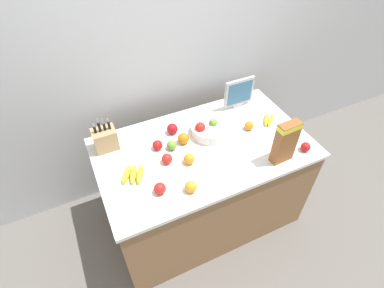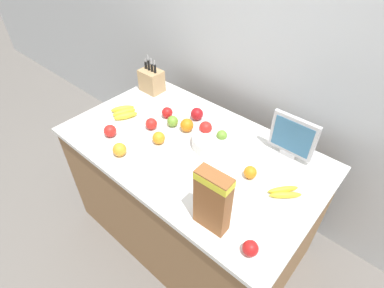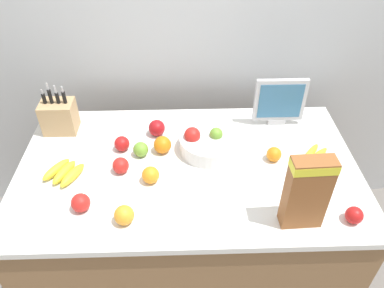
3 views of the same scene
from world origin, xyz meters
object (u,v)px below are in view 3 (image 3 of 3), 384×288
object	(u,v)px
orange_mid_left	(151,175)
small_monitor	(280,101)
apple_middle	(122,144)
orange_near_bowl	(124,215)
banana_bunch_right	(64,172)
apple_near_bananas	(157,128)
fruit_bowl	(208,143)
apple_rear	(141,149)
knife_block	(59,116)
orange_by_cereal	(274,154)
apple_front	(121,165)
cereal_box	(307,191)
orange_front_right	(162,145)
apple_leftmost	(81,203)
apple_by_knife_block	(354,215)
banana_bunch_left	(314,155)

from	to	relation	value
orange_mid_left	small_monitor	bearing A→B (deg)	32.65
apple_middle	orange_near_bowl	world-z (taller)	orange_near_bowl
banana_bunch_right	orange_near_bowl	size ratio (longest dim) A/B	2.48
small_monitor	apple_near_bananas	size ratio (longest dim) A/B	3.18
apple_near_bananas	fruit_bowl	bearing A→B (deg)	-26.55
small_monitor	apple_rear	xyz separation A→B (m)	(-0.70, -0.23, -0.11)
apple_near_bananas	orange_mid_left	bearing A→B (deg)	-92.27
apple_near_bananas	small_monitor	bearing A→B (deg)	6.72
knife_block	orange_by_cereal	bearing A→B (deg)	-14.38
fruit_bowl	apple_near_bananas	world-z (taller)	fruit_bowl
banana_bunch_right	apple_front	bearing A→B (deg)	4.62
cereal_box	orange_front_right	size ratio (longest dim) A/B	3.85
apple_near_bananas	apple_rear	bearing A→B (deg)	-113.65
apple_near_bananas	orange_by_cereal	distance (m)	0.59
orange_front_right	apple_leftmost	bearing A→B (deg)	-132.15
apple_leftmost	fruit_bowl	bearing A→B (deg)	33.81
cereal_box	banana_bunch_right	size ratio (longest dim) A/B	1.65
knife_block	apple_leftmost	distance (m)	0.58
orange_by_cereal	orange_front_right	xyz separation A→B (m)	(-0.52, 0.08, 0.01)
knife_block	apple_middle	distance (m)	0.37
knife_block	apple_leftmost	size ratio (longest dim) A/B	3.58
cereal_box	apple_leftmost	distance (m)	0.89
small_monitor	cereal_box	size ratio (longest dim) A/B	0.81
knife_block	orange_front_right	distance (m)	0.56
fruit_bowl	orange_near_bowl	bearing A→B (deg)	-129.60
apple_near_bananas	orange_near_bowl	xyz separation A→B (m)	(-0.10, -0.56, -0.00)
apple_by_knife_block	orange_mid_left	size ratio (longest dim) A/B	0.91
cereal_box	apple_leftmost	bearing A→B (deg)	171.70
apple_rear	apple_by_knife_block	bearing A→B (deg)	-26.12
orange_front_right	fruit_bowl	bearing A→B (deg)	2.26
small_monitor	orange_front_right	size ratio (longest dim) A/B	3.13
banana_bunch_right	orange_near_bowl	bearing A→B (deg)	-42.13
cereal_box	apple_middle	bearing A→B (deg)	145.73
cereal_box	banana_bunch_right	distance (m)	1.04
orange_near_bowl	knife_block	bearing A→B (deg)	122.34
banana_bunch_right	orange_near_bowl	xyz separation A→B (m)	(0.30, -0.27, 0.02)
apple_front	apple_middle	size ratio (longest dim) A/B	1.01
banana_bunch_left	orange_front_right	distance (m)	0.72
knife_block	orange_by_cereal	world-z (taller)	knife_block
apple_middle	apple_rear	bearing A→B (deg)	-25.40
apple_front	orange_front_right	distance (m)	0.23
apple_rear	orange_front_right	world-z (taller)	orange_front_right
orange_near_bowl	apple_rear	bearing A→B (deg)	85.07
knife_block	apple_rear	world-z (taller)	knife_block
fruit_bowl	apple_front	world-z (taller)	fruit_bowl
apple_leftmost	apple_near_bananas	world-z (taller)	apple_near_bananas
orange_front_right	orange_mid_left	bearing A→B (deg)	-102.93
apple_near_bananas	orange_by_cereal	size ratio (longest dim) A/B	1.19
orange_by_cereal	orange_mid_left	bearing A→B (deg)	-167.65
apple_near_bananas	apple_by_knife_block	bearing A→B (deg)	-36.23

